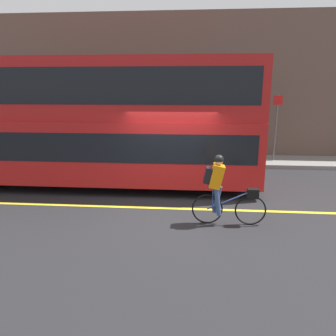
{
  "coord_description": "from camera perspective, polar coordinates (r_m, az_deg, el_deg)",
  "views": [
    {
      "loc": [
        0.66,
        -8.31,
        3.18
      ],
      "look_at": [
        -0.06,
        0.29,
        1.02
      ],
      "focal_mm": 35.0,
      "sensor_mm": 36.0,
      "label": 1
    }
  ],
  "objects": [
    {
      "name": "building_facade",
      "position": [
        14.98,
        2.35,
        13.89
      ],
      "size": [
        60.0,
        0.3,
        6.26
      ],
      "color": "brown",
      "rests_on": "ground_plane"
    },
    {
      "name": "ground_plane",
      "position": [
        8.92,
        0.26,
        -6.8
      ],
      "size": [
        80.0,
        80.0,
        0.0
      ],
      "primitive_type": "plane",
      "color": "#232326"
    },
    {
      "name": "bus",
      "position": [
        10.84,
        -14.68,
        8.47
      ],
      "size": [
        11.05,
        2.57,
        3.99
      ],
      "color": "black",
      "rests_on": "ground_plane"
    },
    {
      "name": "road_center_line",
      "position": [
        8.82,
        0.2,
        -7.02
      ],
      "size": [
        50.0,
        0.14,
        0.01
      ],
      "primitive_type": "cube",
      "color": "yellow",
      "rests_on": "ground_plane"
    },
    {
      "name": "cyclist_on_bike",
      "position": [
        7.67,
        9.38,
        -3.41
      ],
      "size": [
        1.73,
        0.32,
        1.68
      ],
      "color": "black",
      "rests_on": "ground_plane"
    },
    {
      "name": "street_sign_post",
      "position": [
        14.18,
        18.27,
        7.22
      ],
      "size": [
        0.36,
        0.09,
        2.71
      ],
      "color": "#59595B",
      "rests_on": "sidewalk_curb"
    },
    {
      "name": "sidewalk_curb",
      "position": [
        14.18,
        2.03,
        1.43
      ],
      "size": [
        60.0,
        1.99,
        0.15
      ],
      "color": "gray",
      "rests_on": "ground_plane"
    }
  ]
}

